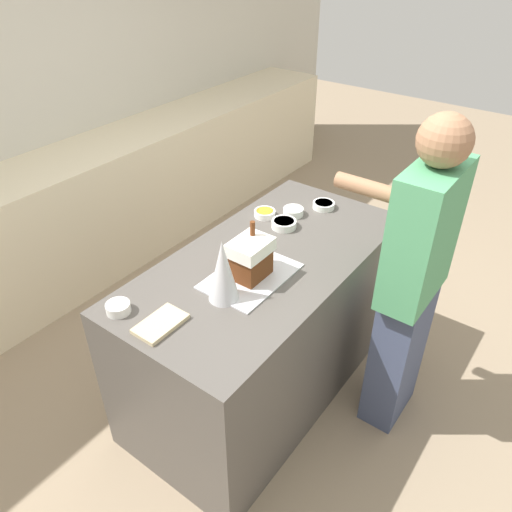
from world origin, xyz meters
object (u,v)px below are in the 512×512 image
object	(u,v)px
decorative_tree	(223,271)
candy_bowl_near_tray_right	(265,213)
candy_bowl_far_left	(324,205)
cookbook	(160,324)
gingerbread_house	(251,258)
candy_bowl_behind_tray	(293,211)
candy_bowl_far_right	(118,307)
person	(412,283)
candy_bowl_center_rear	(284,224)
baking_tray	(251,276)

from	to	relation	value
decorative_tree	candy_bowl_near_tray_right	size ratio (longest dim) A/B	2.49
candy_bowl_near_tray_right	candy_bowl_far_left	xyz separation A→B (m)	(0.29, -0.22, 0.00)
candy_bowl_near_tray_right	cookbook	distance (m)	1.03
candy_bowl_far_left	gingerbread_house	bearing A→B (deg)	-175.43
candy_bowl_behind_tray	cookbook	distance (m)	1.12
gingerbread_house	cookbook	size ratio (longest dim) A/B	1.21
candy_bowl_far_right	person	size ratio (longest dim) A/B	0.06
candy_bowl_near_tray_right	candy_bowl_far_left	bearing A→B (deg)	-37.77
candy_bowl_near_tray_right	decorative_tree	bearing A→B (deg)	-158.10
decorative_tree	candy_bowl_far_left	size ratio (longest dim) A/B	2.37
person	decorative_tree	bearing A→B (deg)	135.07
gingerbread_house	decorative_tree	bearing A→B (deg)	-179.81
gingerbread_house	candy_bowl_center_rear	distance (m)	0.50
baking_tray	candy_bowl_behind_tray	xyz separation A→B (m)	(0.62, 0.16, 0.02)
candy_bowl_far_left	person	world-z (taller)	person
candy_bowl_far_right	person	bearing A→B (deg)	-43.76
baking_tray	candy_bowl_far_right	distance (m)	0.63
candy_bowl_far_left	cookbook	world-z (taller)	candy_bowl_far_left
candy_bowl_far_right	person	xyz separation A→B (m)	(0.98, -0.94, -0.04)
candy_bowl_near_tray_right	candy_bowl_behind_tray	size ratio (longest dim) A/B	1.05
candy_bowl_behind_tray	candy_bowl_far_right	world-z (taller)	candy_bowl_far_right
candy_bowl_near_tray_right	candy_bowl_far_left	world-z (taller)	same
candy_bowl_far_left	candy_bowl_center_rear	world-z (taller)	candy_bowl_center_rear
candy_bowl_far_left	cookbook	bearing A→B (deg)	178.53
gingerbread_house	person	distance (m)	0.78
candy_bowl_far_left	candy_bowl_behind_tray	distance (m)	0.20
candy_bowl_center_rear	person	world-z (taller)	person
cookbook	candy_bowl_near_tray_right	bearing A→B (deg)	10.52
person	candy_bowl_far_left	bearing A→B (deg)	62.51
candy_bowl_center_rear	candy_bowl_far_right	bearing A→B (deg)	170.04
candy_bowl_center_rear	person	xyz separation A→B (m)	(-0.04, -0.76, -0.04)
candy_bowl_far_left	candy_bowl_far_right	world-z (taller)	candy_bowl_far_right
candy_bowl_far_left	person	bearing A→B (deg)	-117.49
baking_tray	candy_bowl_behind_tray	size ratio (longest dim) A/B	3.98
decorative_tree	candy_bowl_center_rear	bearing A→B (deg)	10.79
candy_bowl_near_tray_right	candy_bowl_far_left	size ratio (longest dim) A/B	0.95
candy_bowl_near_tray_right	candy_bowl_behind_tray	distance (m)	0.16
baking_tray	cookbook	distance (m)	0.51
candy_bowl_center_rear	candy_bowl_behind_tray	world-z (taller)	same
gingerbread_house	candy_bowl_far_left	world-z (taller)	gingerbread_house
gingerbread_house	candy_bowl_behind_tray	distance (m)	0.65
candy_bowl_far_left	decorative_tree	bearing A→B (deg)	-176.30
cookbook	gingerbread_house	bearing A→B (deg)	-10.97
decorative_tree	candy_bowl_behind_tray	size ratio (longest dim) A/B	2.62
gingerbread_house	candy_bowl_far_left	size ratio (longest dim) A/B	2.07
candy_bowl_near_tray_right	candy_bowl_center_rear	distance (m)	0.16
candy_bowl_center_rear	baking_tray	bearing A→B (deg)	-164.91
candy_bowl_far_left	baking_tray	bearing A→B (deg)	-175.42
candy_bowl_near_tray_right	person	bearing A→B (deg)	-94.79
gingerbread_house	cookbook	distance (m)	0.52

